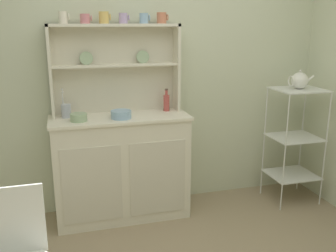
# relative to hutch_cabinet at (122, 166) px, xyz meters

# --- Properties ---
(wall_back) EXTENTS (3.84, 0.05, 2.50)m
(wall_back) POSITION_rel_hutch_cabinet_xyz_m (0.35, 0.26, 0.78)
(wall_back) COLOR beige
(wall_back) RESTS_ON ground
(hutch_cabinet) EXTENTS (1.16, 0.45, 0.92)m
(hutch_cabinet) POSITION_rel_hutch_cabinet_xyz_m (0.00, 0.00, 0.00)
(hutch_cabinet) COLOR silver
(hutch_cabinet) RESTS_ON ground
(hutch_shelf_unit) EXTENTS (1.09, 0.18, 0.75)m
(hutch_shelf_unit) POSITION_rel_hutch_cabinet_xyz_m (0.00, 0.17, 0.88)
(hutch_shelf_unit) COLOR beige
(hutch_shelf_unit) RESTS_ON hutch_cabinet
(bakers_rack) EXTENTS (0.44, 0.39, 1.09)m
(bakers_rack) POSITION_rel_hutch_cabinet_xyz_m (1.62, -0.12, 0.20)
(bakers_rack) COLOR silver
(bakers_rack) RESTS_ON ground
(wire_chair) EXTENTS (0.36, 0.36, 0.85)m
(wire_chair) POSITION_rel_hutch_cabinet_xyz_m (-0.74, -1.19, 0.05)
(wire_chair) COLOR white
(wire_chair) RESTS_ON ground
(cup_cream_0) EXTENTS (0.08, 0.07, 0.09)m
(cup_cream_0) POSITION_rel_hutch_cabinet_xyz_m (-0.40, 0.12, 1.24)
(cup_cream_0) COLOR silver
(cup_cream_0) RESTS_ON hutch_shelf_unit
(cup_rose_1) EXTENTS (0.09, 0.08, 0.08)m
(cup_rose_1) POSITION_rel_hutch_cabinet_xyz_m (-0.23, 0.12, 1.24)
(cup_rose_1) COLOR #D17A84
(cup_rose_1) RESTS_ON hutch_shelf_unit
(cup_gold_2) EXTENTS (0.09, 0.08, 0.09)m
(cup_gold_2) POSITION_rel_hutch_cabinet_xyz_m (-0.08, 0.12, 1.24)
(cup_gold_2) COLOR #DBB760
(cup_gold_2) RESTS_ON hutch_shelf_unit
(cup_lilac_3) EXTENTS (0.09, 0.07, 0.08)m
(cup_lilac_3) POSITION_rel_hutch_cabinet_xyz_m (0.07, 0.12, 1.24)
(cup_lilac_3) COLOR #B79ECC
(cup_lilac_3) RESTS_ON hutch_shelf_unit
(cup_sky_4) EXTENTS (0.09, 0.07, 0.08)m
(cup_sky_4) POSITION_rel_hutch_cabinet_xyz_m (0.25, 0.12, 1.24)
(cup_sky_4) COLOR #8EB2D1
(cup_sky_4) RESTS_ON hutch_shelf_unit
(cup_terracotta_5) EXTENTS (0.09, 0.08, 0.09)m
(cup_terracotta_5) POSITION_rel_hutch_cabinet_xyz_m (0.40, 0.12, 1.24)
(cup_terracotta_5) COLOR #C67556
(cup_terracotta_5) RESTS_ON hutch_shelf_unit
(bowl_mixing_large) EXTENTS (0.13, 0.13, 0.06)m
(bowl_mixing_large) POSITION_rel_hutch_cabinet_xyz_m (-0.34, -0.07, 0.48)
(bowl_mixing_large) COLOR #9EB78E
(bowl_mixing_large) RESTS_ON hutch_cabinet
(bowl_floral_medium) EXTENTS (0.17, 0.17, 0.06)m
(bowl_floral_medium) POSITION_rel_hutch_cabinet_xyz_m (0.00, -0.07, 0.48)
(bowl_floral_medium) COLOR #8EB2D1
(bowl_floral_medium) RESTS_ON hutch_cabinet
(jam_bottle) EXTENTS (0.05, 0.05, 0.20)m
(jam_bottle) POSITION_rel_hutch_cabinet_xyz_m (0.43, 0.09, 0.53)
(jam_bottle) COLOR #B74C47
(jam_bottle) RESTS_ON hutch_cabinet
(utensil_jar) EXTENTS (0.08, 0.08, 0.24)m
(utensil_jar) POSITION_rel_hutch_cabinet_xyz_m (-0.43, 0.08, 0.50)
(utensil_jar) COLOR #B2B7C6
(utensil_jar) RESTS_ON hutch_cabinet
(porcelain_teapot) EXTENTS (0.24, 0.15, 0.17)m
(porcelain_teapot) POSITION_rel_hutch_cabinet_xyz_m (1.62, -0.12, 0.70)
(porcelain_teapot) COLOR white
(porcelain_teapot) RESTS_ON bakers_rack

